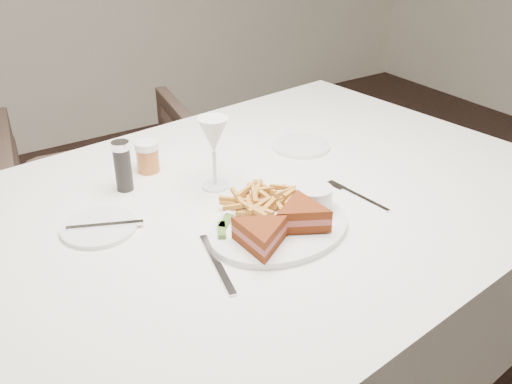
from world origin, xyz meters
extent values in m
cube|color=white|center=(-0.34, 0.20, 0.38)|extent=(1.69, 1.22, 0.75)
imported|color=#45332A|center=(-0.36, 1.16, 0.35)|extent=(0.79, 0.76, 0.71)
ellipsoid|color=white|center=(-0.34, 0.06, 0.76)|extent=(0.35, 0.28, 0.01)
cube|color=silver|center=(-0.51, 0.03, 0.75)|extent=(0.06, 0.20, 0.00)
cylinder|color=white|center=(-0.66, 0.27, 0.76)|extent=(0.16, 0.16, 0.01)
cylinder|color=white|center=(-0.05, 0.37, 0.76)|extent=(0.16, 0.16, 0.01)
cylinder|color=black|center=(-0.54, 0.41, 0.81)|extent=(0.04, 0.04, 0.12)
cylinder|color=#AC6029|center=(-0.46, 0.47, 0.79)|extent=(0.06, 0.06, 0.08)
cube|color=#426B25|center=(-0.44, 0.12, 0.77)|extent=(0.05, 0.05, 0.01)
cube|color=#426B25|center=(-0.46, 0.10, 0.77)|extent=(0.04, 0.06, 0.01)
cylinder|color=white|center=(-0.24, 0.07, 0.79)|extent=(0.08, 0.08, 0.05)
camera|label=1|loc=(-0.94, -0.76, 1.40)|focal=40.00mm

